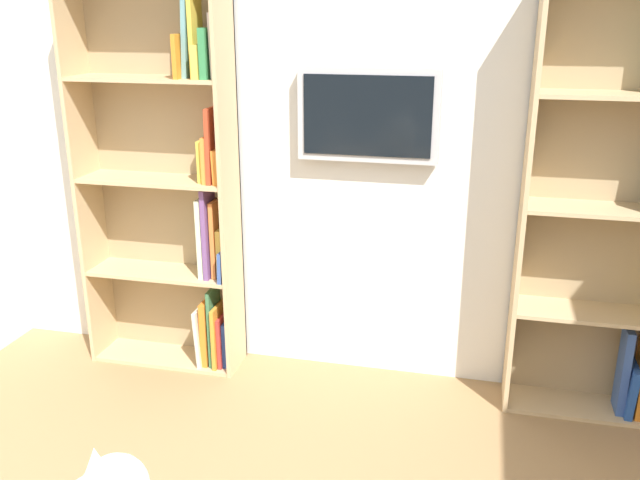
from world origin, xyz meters
name	(u,v)px	position (x,y,z in m)	size (l,w,h in m)	color
wall_back	(377,132)	(0.00, -2.23, 1.35)	(4.52, 0.06, 2.70)	silver
bookshelf_left	(640,216)	(-1.27, -2.06, 1.03)	(0.87, 0.28, 2.12)	tan
bookshelf_right	(174,187)	(1.07, -2.07, 1.04)	(0.86, 0.28, 2.15)	tan
wall_mounted_tv	(368,115)	(0.04, -2.15, 1.44)	(0.71, 0.07, 0.47)	#B7B7BC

